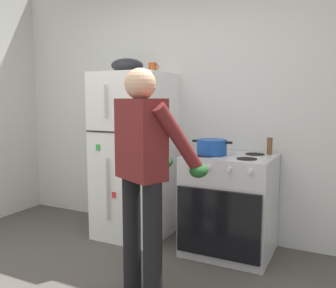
% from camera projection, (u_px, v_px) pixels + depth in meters
% --- Properties ---
extents(kitchen_wall_back, '(6.00, 0.10, 2.70)m').
position_uv_depth(kitchen_wall_back, '(191.00, 104.00, 3.75)').
color(kitchen_wall_back, silver).
rests_on(kitchen_wall_back, ground).
extents(refrigerator, '(0.68, 0.72, 1.65)m').
position_uv_depth(refrigerator, '(135.00, 155.00, 3.67)').
color(refrigerator, white).
rests_on(refrigerator, ground).
extents(stove_range, '(0.76, 0.67, 0.90)m').
position_uv_depth(stove_range, '(229.00, 205.00, 3.27)').
color(stove_range, silver).
rests_on(stove_range, ground).
extents(person_cook, '(0.63, 0.66, 1.60)m').
position_uv_depth(person_cook, '(145.00, 165.00, 2.46)').
color(person_cook, black).
rests_on(person_cook, ground).
extents(red_pot, '(0.37, 0.27, 0.13)m').
position_uv_depth(red_pot, '(212.00, 147.00, 3.24)').
color(red_pot, '#19479E').
rests_on(red_pot, stove_range).
extents(coffee_mug, '(0.11, 0.08, 0.10)m').
position_uv_depth(coffee_mug, '(153.00, 68.00, 3.53)').
color(coffee_mug, '#B24C1E').
rests_on(coffee_mug, refrigerator).
extents(pepper_mill, '(0.05, 0.05, 0.15)m').
position_uv_depth(pepper_mill, '(270.00, 146.00, 3.26)').
color(pepper_mill, brown).
rests_on(pepper_mill, stove_range).
extents(mixing_bowl, '(0.32, 0.32, 0.14)m').
position_uv_depth(mixing_bowl, '(127.00, 66.00, 3.60)').
color(mixing_bowl, black).
rests_on(mixing_bowl, refrigerator).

